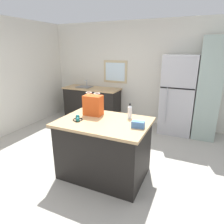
{
  "coord_description": "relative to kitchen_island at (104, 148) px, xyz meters",
  "views": [
    {
      "loc": [
        1.43,
        -2.46,
        1.92
      ],
      "look_at": [
        0.19,
        0.29,
        0.95
      ],
      "focal_mm": 31.59,
      "sensor_mm": 36.0,
      "label": 1
    }
  ],
  "objects": [
    {
      "name": "ground",
      "position": [
        -0.19,
        0.01,
        -0.46
      ],
      "size": [
        6.28,
        6.28,
        0.0
      ],
      "primitive_type": "plane",
      "color": "#ADA89E"
    },
    {
      "name": "refrigerator",
      "position": [
        0.8,
        2.22,
        0.45
      ],
      "size": [
        0.73,
        0.67,
        1.8
      ],
      "color": "#B7B7BC",
      "rests_on": "ground"
    },
    {
      "name": "sink_counter",
      "position": [
        -1.51,
        2.26,
        0.0
      ],
      "size": [
        1.59,
        0.6,
        1.08
      ],
      "color": "black",
      "rests_on": "ground"
    },
    {
      "name": "small_box",
      "position": [
        0.54,
        -0.05,
        0.49
      ],
      "size": [
        0.18,
        0.11,
        0.09
      ],
      "primitive_type": "cube",
      "rotation": [
        0.0,
        0.0,
        0.1
      ],
      "color": "#4775B7",
      "rests_on": "kitchen_island"
    },
    {
      "name": "tall_cabinet",
      "position": [
        1.42,
        2.22,
        0.63
      ],
      "size": [
        0.47,
        0.59,
        2.18
      ],
      "color": "#9EB2A8",
      "rests_on": "ground"
    },
    {
      "name": "kitchen_island",
      "position": [
        0.0,
        0.0,
        0.0
      ],
      "size": [
        1.34,
        0.95,
        0.9
      ],
      "color": "black",
      "rests_on": "ground"
    },
    {
      "name": "bottle",
      "position": [
        0.31,
        0.26,
        0.55
      ],
      "size": [
        0.06,
        0.06,
        0.23
      ],
      "color": "white",
      "rests_on": "kitchen_island"
    },
    {
      "name": "ear_defenders",
      "position": [
        -0.37,
        -0.13,
        0.47
      ],
      "size": [
        0.21,
        0.21,
        0.06
      ],
      "color": "black",
      "rests_on": "kitchen_island"
    },
    {
      "name": "shopping_bag",
      "position": [
        -0.28,
        0.18,
        0.61
      ],
      "size": [
        0.3,
        0.19,
        0.37
      ],
      "color": "#DB511E",
      "rests_on": "kitchen_island"
    },
    {
      "name": "back_wall",
      "position": [
        -0.2,
        2.62,
        0.85
      ],
      "size": [
        5.23,
        0.13,
        2.61
      ],
      "color": "silver",
      "rests_on": "ground"
    }
  ]
}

